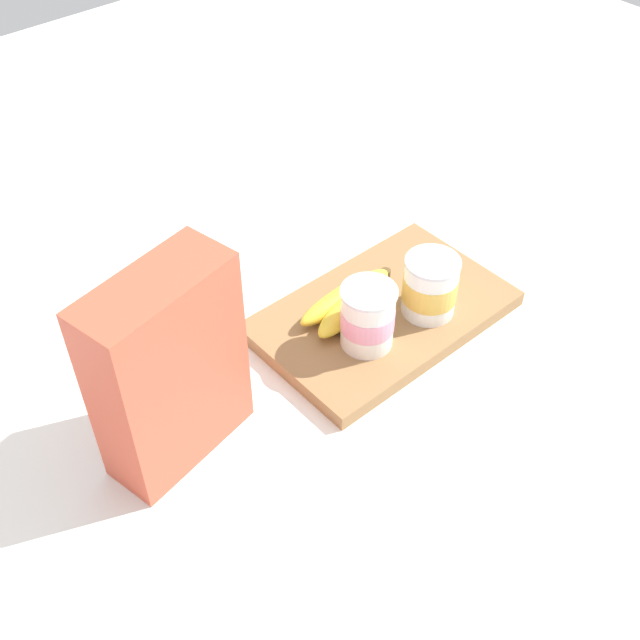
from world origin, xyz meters
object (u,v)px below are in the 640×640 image
at_px(banana_bunch, 350,300).
at_px(yogurt_cup_front, 430,286).
at_px(cutting_board, 383,314).
at_px(yogurt_cup_back, 368,317).
at_px(cereal_box, 169,370).

bearing_deg(banana_bunch, yogurt_cup_front, 137.74).
xyz_separation_m(cutting_board, banana_bunch, (0.03, -0.03, 0.03)).
bearing_deg(banana_bunch, yogurt_cup_back, 65.89).
xyz_separation_m(cereal_box, yogurt_cup_front, (-0.37, 0.05, -0.06)).
xyz_separation_m(cutting_board, yogurt_cup_front, (-0.04, 0.04, 0.05)).
bearing_deg(yogurt_cup_front, yogurt_cup_back, -5.34).
xyz_separation_m(yogurt_cup_back, banana_bunch, (-0.03, -0.06, -0.03)).
xyz_separation_m(yogurt_cup_front, banana_bunch, (0.08, -0.07, -0.03)).
relative_size(cutting_board, yogurt_cup_back, 3.84).
distance_m(cutting_board, cereal_box, 0.35).
relative_size(cereal_box, banana_bunch, 1.51).
xyz_separation_m(cereal_box, banana_bunch, (-0.29, -0.02, -0.09)).
height_order(cutting_board, banana_bunch, banana_bunch).
bearing_deg(cutting_board, yogurt_cup_back, 27.08).
height_order(cutting_board, cereal_box, cereal_box).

